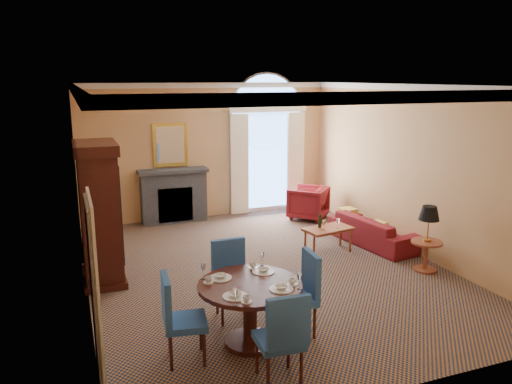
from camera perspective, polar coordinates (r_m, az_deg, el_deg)
name	(u,v)px	position (r m, az deg, el deg)	size (l,w,h in m)	color
ground	(266,269)	(8.95, 1.15, -8.82)	(7.50, 7.50, 0.00)	#13213D
room_envelope	(251,124)	(8.96, -0.53, 7.77)	(6.04, 7.52, 3.45)	tan
armoire	(100,215)	(8.57, -17.44, -2.55)	(0.67, 1.18, 2.32)	black
dining_table	(250,300)	(6.38, -0.68, -12.22)	(1.31, 1.31, 1.03)	black
dining_chair_north	(231,274)	(7.12, -2.91, -9.29)	(0.54, 0.54, 1.10)	#255193
dining_chair_south	(283,333)	(5.60, 3.15, -15.84)	(0.52, 0.53, 1.10)	#255193
dining_chair_east	(303,288)	(6.69, 5.40, -10.86)	(0.54, 0.52, 1.10)	#255193
dining_chair_west	(177,313)	(6.07, -9.06, -13.55)	(0.56, 0.56, 1.10)	#255193
sofa	(374,230)	(10.42, 13.28, -4.30)	(1.99, 0.78, 0.58)	maroon
armchair	(308,203)	(12.00, 5.97, -1.23)	(0.83, 0.86, 0.78)	maroon
coffee_table	(328,230)	(9.81, 8.21, -4.28)	(1.01, 0.68, 0.79)	brown
side_table	(428,230)	(9.15, 19.05, -4.13)	(0.54, 0.54, 1.15)	brown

